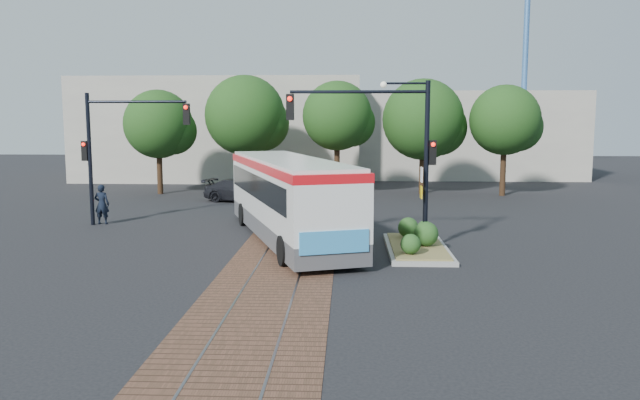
# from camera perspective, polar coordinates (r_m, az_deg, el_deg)

# --- Properties ---
(ground) EXTENTS (120.00, 120.00, 0.00)m
(ground) POSITION_cam_1_polar(r_m,az_deg,el_deg) (24.37, -2.73, -4.04)
(ground) COLOR black
(ground) RESTS_ON ground
(trackbed) EXTENTS (3.60, 40.00, 0.02)m
(trackbed) POSITION_cam_1_polar(r_m,az_deg,el_deg) (28.28, -1.97, -2.42)
(trackbed) COLOR brown
(trackbed) RESTS_ON ground
(tree_row) EXTENTS (26.40, 5.60, 7.67)m
(tree_row) POSITION_cam_1_polar(r_m,az_deg,el_deg) (40.21, 1.17, 7.44)
(tree_row) COLOR #382314
(tree_row) RESTS_ON ground
(warehouses) EXTENTS (40.00, 13.00, 8.00)m
(warehouses) POSITION_cam_1_polar(r_m,az_deg,el_deg) (52.61, -0.38, 6.30)
(warehouses) COLOR #ADA899
(warehouses) RESTS_ON ground
(crane) EXTENTS (8.00, 0.50, 18.00)m
(crane) POSITION_cam_1_polar(r_m,az_deg,el_deg) (60.18, 18.28, 12.82)
(crane) COLOR #3F72B2
(crane) RESTS_ON ground
(city_bus) EXTENTS (6.43, 12.42, 3.28)m
(city_bus) POSITION_cam_1_polar(r_m,az_deg,el_deg) (25.01, -2.93, 0.51)
(city_bus) COLOR #47474A
(city_bus) RESTS_ON ground
(traffic_island) EXTENTS (2.20, 5.20, 1.13)m
(traffic_island) POSITION_cam_1_polar(r_m,az_deg,el_deg) (23.46, 8.89, -3.75)
(traffic_island) COLOR gray
(traffic_island) RESTS_ON ground
(signal_pole_main) EXTENTS (5.49, 0.46, 6.00)m
(signal_pole_main) POSITION_cam_1_polar(r_m,az_deg,el_deg) (23.03, 6.68, 5.68)
(signal_pole_main) COLOR black
(signal_pole_main) RESTS_ON ground
(signal_pole_left) EXTENTS (4.99, 0.34, 6.00)m
(signal_pole_left) POSITION_cam_1_polar(r_m,az_deg,el_deg) (29.75, -18.35, 5.17)
(signal_pole_left) COLOR black
(signal_pole_left) RESTS_ON ground
(officer) EXTENTS (0.68, 0.45, 1.85)m
(officer) POSITION_cam_1_polar(r_m,az_deg,el_deg) (30.47, -19.32, -0.37)
(officer) COLOR black
(officer) RESTS_ON ground
(parked_car) EXTENTS (4.89, 3.12, 1.32)m
(parked_car) POSITION_cam_1_polar(r_m,az_deg,el_deg) (36.90, -7.18, 0.86)
(parked_car) COLOR black
(parked_car) RESTS_ON ground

